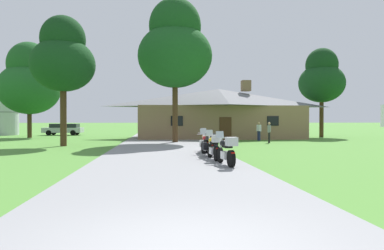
{
  "coord_description": "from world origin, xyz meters",
  "views": [
    {
      "loc": [
        -0.37,
        -4.7,
        1.8
      ],
      "look_at": [
        2.32,
        23.52,
        1.43
      ],
      "focal_mm": 33.04,
      "sensor_mm": 36.0,
      "label": 1
    }
  ],
  "objects_px": {
    "motorcycle_black_nearest_to_camera": "(227,151)",
    "tree_by_lodge_front": "(175,47)",
    "bystander_white_shirt_near_lodge": "(259,130)",
    "tree_left_near": "(63,58)",
    "motorcycle_orange_farthest_in_row": "(206,142)",
    "tree_left_far": "(29,82)",
    "tree_right_of_lodge": "(322,78)",
    "parked_silver_suv_far_left": "(64,129)",
    "metal_silo_distant": "(3,109)",
    "motorcycle_yellow_second_in_row": "(214,147)",
    "bystander_gray_shirt_beside_signpost": "(269,131)",
    "motorcycle_red_third_in_row": "(208,144)"
  },
  "relations": [
    {
      "from": "motorcycle_yellow_second_in_row",
      "to": "bystander_white_shirt_near_lodge",
      "type": "bearing_deg",
      "value": 63.19
    },
    {
      "from": "bystander_white_shirt_near_lodge",
      "to": "tree_left_near",
      "type": "bearing_deg",
      "value": 78.59
    },
    {
      "from": "metal_silo_distant",
      "to": "tree_left_near",
      "type": "bearing_deg",
      "value": -58.17
    },
    {
      "from": "bystander_white_shirt_near_lodge",
      "to": "tree_by_lodge_front",
      "type": "distance_m",
      "value": 10.3
    },
    {
      "from": "tree_left_near",
      "to": "tree_right_of_lodge",
      "type": "height_order",
      "value": "tree_right_of_lodge"
    },
    {
      "from": "motorcycle_yellow_second_in_row",
      "to": "tree_left_far",
      "type": "relative_size",
      "value": 0.21
    },
    {
      "from": "motorcycle_red_third_in_row",
      "to": "parked_silver_suv_far_left",
      "type": "relative_size",
      "value": 0.45
    },
    {
      "from": "tree_left_far",
      "to": "tree_by_lodge_front",
      "type": "height_order",
      "value": "tree_by_lodge_front"
    },
    {
      "from": "motorcycle_yellow_second_in_row",
      "to": "tree_left_near",
      "type": "height_order",
      "value": "tree_left_near"
    },
    {
      "from": "tree_right_of_lodge",
      "to": "motorcycle_orange_farthest_in_row",
      "type": "bearing_deg",
      "value": -130.71
    },
    {
      "from": "parked_silver_suv_far_left",
      "to": "tree_by_lodge_front",
      "type": "bearing_deg",
      "value": -138.55
    },
    {
      "from": "motorcycle_black_nearest_to_camera",
      "to": "tree_left_near",
      "type": "bearing_deg",
      "value": 121.34
    },
    {
      "from": "motorcycle_orange_farthest_in_row",
      "to": "bystander_white_shirt_near_lodge",
      "type": "bearing_deg",
      "value": 61.85
    },
    {
      "from": "motorcycle_yellow_second_in_row",
      "to": "motorcycle_orange_farthest_in_row",
      "type": "xyz_separation_m",
      "value": [
        0.13,
        3.72,
        -0.01
      ]
    },
    {
      "from": "motorcycle_red_third_in_row",
      "to": "bystander_white_shirt_near_lodge",
      "type": "height_order",
      "value": "bystander_white_shirt_near_lodge"
    },
    {
      "from": "bystander_white_shirt_near_lodge",
      "to": "parked_silver_suv_far_left",
      "type": "height_order",
      "value": "bystander_white_shirt_near_lodge"
    },
    {
      "from": "tree_right_of_lodge",
      "to": "parked_silver_suv_far_left",
      "type": "xyz_separation_m",
      "value": [
        -29.09,
        7.59,
        -5.61
      ]
    },
    {
      "from": "tree_left_near",
      "to": "bystander_gray_shirt_beside_signpost",
      "type": "bearing_deg",
      "value": 7.38
    },
    {
      "from": "bystander_white_shirt_near_lodge",
      "to": "tree_left_near",
      "type": "relative_size",
      "value": 0.18
    },
    {
      "from": "bystander_white_shirt_near_lodge",
      "to": "tree_left_near",
      "type": "xyz_separation_m",
      "value": [
        -15.47,
        -5.04,
        5.26
      ]
    },
    {
      "from": "motorcycle_red_third_in_row",
      "to": "tree_left_near",
      "type": "height_order",
      "value": "tree_left_near"
    },
    {
      "from": "tree_right_of_lodge",
      "to": "bystander_white_shirt_near_lodge",
      "type": "bearing_deg",
      "value": -144.57
    },
    {
      "from": "tree_left_near",
      "to": "tree_right_of_lodge",
      "type": "bearing_deg",
      "value": 24.95
    },
    {
      "from": "motorcycle_orange_farthest_in_row",
      "to": "tree_left_far",
      "type": "bearing_deg",
      "value": 131.41
    },
    {
      "from": "tree_left_far",
      "to": "metal_silo_distant",
      "type": "bearing_deg",
      "value": 127.49
    },
    {
      "from": "bystander_gray_shirt_beside_signpost",
      "to": "parked_silver_suv_far_left",
      "type": "xyz_separation_m",
      "value": [
        -20.31,
        16.85,
        -0.15
      ]
    },
    {
      "from": "bystander_gray_shirt_beside_signpost",
      "to": "tree_by_lodge_front",
      "type": "bearing_deg",
      "value": 107.3
    },
    {
      "from": "motorcycle_orange_farthest_in_row",
      "to": "tree_left_far",
      "type": "distance_m",
      "value": 25.01
    },
    {
      "from": "tree_right_of_lodge",
      "to": "tree_left_far",
      "type": "bearing_deg",
      "value": 177.78
    },
    {
      "from": "parked_silver_suv_far_left",
      "to": "tree_right_of_lodge",
      "type": "bearing_deg",
      "value": -102.16
    },
    {
      "from": "motorcycle_black_nearest_to_camera",
      "to": "tree_by_lodge_front",
      "type": "bearing_deg",
      "value": 88.63
    },
    {
      "from": "tree_left_far",
      "to": "tree_right_of_lodge",
      "type": "xyz_separation_m",
      "value": [
        30.85,
        -1.2,
        0.57
      ]
    },
    {
      "from": "bystander_white_shirt_near_lodge",
      "to": "motorcycle_orange_farthest_in_row",
      "type": "bearing_deg",
      "value": 121.36
    },
    {
      "from": "tree_left_far",
      "to": "motorcycle_orange_farthest_in_row",
      "type": "bearing_deg",
      "value": -49.61
    },
    {
      "from": "motorcycle_black_nearest_to_camera",
      "to": "bystander_gray_shirt_beside_signpost",
      "type": "xyz_separation_m",
      "value": [
        6.18,
        14.0,
        0.31
      ]
    },
    {
      "from": "motorcycle_yellow_second_in_row",
      "to": "motorcycle_red_third_in_row",
      "type": "bearing_deg",
      "value": 86.76
    },
    {
      "from": "tree_right_of_lodge",
      "to": "parked_silver_suv_far_left",
      "type": "bearing_deg",
      "value": 165.38
    },
    {
      "from": "motorcycle_yellow_second_in_row",
      "to": "motorcycle_red_third_in_row",
      "type": "distance_m",
      "value": 1.78
    },
    {
      "from": "bystander_gray_shirt_beside_signpost",
      "to": "tree_by_lodge_front",
      "type": "xyz_separation_m",
      "value": [
        -7.46,
        0.98,
        6.74
      ]
    },
    {
      "from": "motorcycle_yellow_second_in_row",
      "to": "metal_silo_distant",
      "type": "bearing_deg",
      "value": 122.08
    },
    {
      "from": "tree_by_lodge_front",
      "to": "metal_silo_distant",
      "type": "height_order",
      "value": "tree_by_lodge_front"
    },
    {
      "from": "tree_by_lodge_front",
      "to": "tree_right_of_lodge",
      "type": "bearing_deg",
      "value": 27.01
    },
    {
      "from": "motorcycle_black_nearest_to_camera",
      "to": "tree_left_near",
      "type": "xyz_separation_m",
      "value": [
        -9.24,
        12.0,
        5.57
      ]
    },
    {
      "from": "bystander_gray_shirt_beside_signpost",
      "to": "metal_silo_distant",
      "type": "distance_m",
      "value": 33.12
    },
    {
      "from": "motorcycle_red_third_in_row",
      "to": "metal_silo_distant",
      "type": "xyz_separation_m",
      "value": [
        -21.41,
        28.01,
        2.64
      ]
    },
    {
      "from": "motorcycle_red_third_in_row",
      "to": "tree_right_of_lodge",
      "type": "height_order",
      "value": "tree_right_of_lodge"
    },
    {
      "from": "tree_left_near",
      "to": "metal_silo_distant",
      "type": "xyz_separation_m",
      "value": [
        -12.35,
        19.89,
        -2.94
      ]
    },
    {
      "from": "bystander_gray_shirt_beside_signpost",
      "to": "tree_left_far",
      "type": "height_order",
      "value": "tree_left_far"
    },
    {
      "from": "motorcycle_black_nearest_to_camera",
      "to": "parked_silver_suv_far_left",
      "type": "relative_size",
      "value": 0.45
    },
    {
      "from": "bystander_white_shirt_near_lodge",
      "to": "bystander_gray_shirt_beside_signpost",
      "type": "relative_size",
      "value": 1.0
    }
  ]
}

